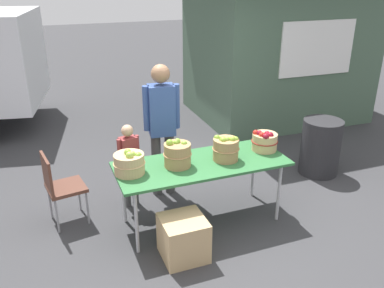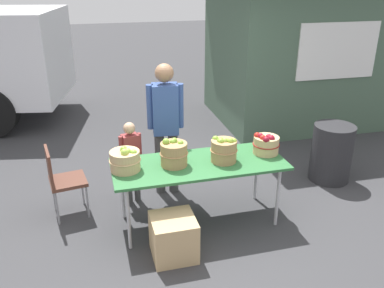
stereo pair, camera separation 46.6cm
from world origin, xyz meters
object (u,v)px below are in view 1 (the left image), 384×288
object	(u,v)px
folding_chair	(59,184)
produce_crate	(183,238)
apple_basket_green_0	(129,163)
apple_basket_green_2	(226,148)
apple_basket_red_0	(264,141)
apple_basket_green_1	(177,154)
trash_barrel	(320,147)
child_customer	(129,159)
market_table	(202,166)
vendor_adult	(162,121)

from	to	relation	value
folding_chair	produce_crate	distance (m)	1.54
apple_basket_green_0	produce_crate	xyz separation A→B (m)	(0.38, -0.56, -0.65)
apple_basket_green_2	apple_basket_red_0	bearing A→B (deg)	8.17
apple_basket_green_1	folding_chair	xyz separation A→B (m)	(-1.22, 0.51, -0.38)
folding_chair	trash_barrel	world-z (taller)	folding_chair
apple_basket_green_0	child_customer	xyz separation A→B (m)	(0.12, 0.60, -0.24)
market_table	child_customer	xyz separation A→B (m)	(-0.67, 0.63, -0.08)
apple_basket_green_2	apple_basket_green_0	bearing A→B (deg)	176.94
trash_barrel	produce_crate	bearing A→B (deg)	-156.49
apple_basket_green_0	child_customer	bearing A→B (deg)	78.60
apple_basket_green_1	apple_basket_green_2	size ratio (longest dim) A/B	1.03
market_table	apple_basket_red_0	distance (m)	0.83
apple_basket_green_2	produce_crate	bearing A→B (deg)	-143.81
market_table	apple_basket_green_0	size ratio (longest dim) A/B	5.68
child_customer	folding_chair	bearing A→B (deg)	-5.79
apple_basket_green_1	vendor_adult	size ratio (longest dim) A/B	0.18
child_customer	produce_crate	xyz separation A→B (m)	(0.26, -1.16, -0.40)
market_table	apple_basket_green_2	bearing A→B (deg)	-5.60
market_table	vendor_adult	size ratio (longest dim) A/B	1.12
apple_basket_green_2	apple_basket_green_1	bearing A→B (deg)	175.27
produce_crate	vendor_adult	bearing A→B (deg)	81.14
trash_barrel	produce_crate	size ratio (longest dim) A/B	1.81
trash_barrel	apple_basket_green_2	bearing A→B (deg)	-162.28
vendor_adult	produce_crate	size ratio (longest dim) A/B	3.88
market_table	produce_crate	distance (m)	0.83
apple_basket_green_0	produce_crate	size ratio (longest dim) A/B	0.77
vendor_adult	apple_basket_green_0	bearing A→B (deg)	59.32
apple_basket_green_2	vendor_adult	world-z (taller)	vendor_adult
market_table	apple_basket_green_1	bearing A→B (deg)	176.13
apple_basket_red_0	folding_chair	world-z (taller)	apple_basket_red_0
apple_basket_green_0	vendor_adult	world-z (taller)	vendor_adult
apple_basket_red_0	trash_barrel	size ratio (longest dim) A/B	0.39
apple_basket_green_2	trash_barrel	distance (m)	1.92
apple_basket_green_0	folding_chair	world-z (taller)	apple_basket_green_0
trash_barrel	apple_basket_green_0	bearing A→B (deg)	-169.86
market_table	trash_barrel	xyz separation A→B (m)	(2.04, 0.54, -0.31)
apple_basket_red_0	produce_crate	distance (m)	1.50
apple_basket_green_1	apple_basket_green_2	xyz separation A→B (m)	(0.55, -0.05, -0.00)
apple_basket_green_0	trash_barrel	distance (m)	2.91
market_table	apple_basket_green_2	distance (m)	0.33
apple_basket_red_0	folding_chair	size ratio (longest dim) A/B	0.36
apple_basket_green_1	apple_basket_green_2	bearing A→B (deg)	-4.73
apple_basket_red_0	produce_crate	bearing A→B (deg)	-154.64
apple_basket_green_0	apple_basket_green_2	distance (m)	1.07
apple_basket_red_0	trash_barrel	bearing A→B (deg)	21.61
market_table	folding_chair	distance (m)	1.60
folding_chair	apple_basket_green_2	bearing A→B (deg)	-116.55
apple_basket_green_2	produce_crate	xyz separation A→B (m)	(-0.69, -0.50, -0.67)
apple_basket_green_0	vendor_adult	size ratio (longest dim) A/B	0.20
apple_basket_green_1	folding_chair	size ratio (longest dim) A/B	0.36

